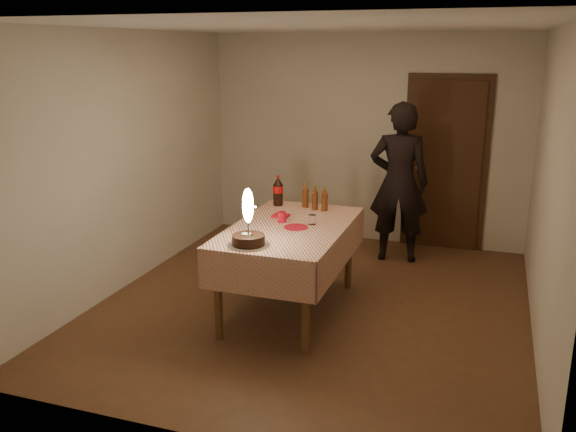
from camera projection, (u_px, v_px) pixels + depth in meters
The scene contains 13 objects.
ground at pixel (313, 304), 5.95m from camera, with size 4.00×4.50×0.01m, color brown.
room_shell at pixel (321, 134), 5.57m from camera, with size 4.04×4.54×2.62m.
dining_table at pixel (290, 237), 5.61m from camera, with size 1.02×1.72×0.84m.
birthday_cake at pixel (248, 231), 5.01m from camera, with size 0.34×0.34×0.48m.
red_plate at pixel (296, 227), 5.53m from camera, with size 0.22×0.22×0.01m, color red.
red_cup at pixel (282, 217), 5.68m from camera, with size 0.08×0.08×0.10m, color #AF0C20.
clear_cup at pixel (312, 220), 5.62m from camera, with size 0.07×0.07×0.09m, color white.
napkin_stack at pixel (281, 216), 5.87m from camera, with size 0.15×0.15×0.02m, color red.
cola_bottle at pixel (278, 191), 6.26m from camera, with size 0.10×0.10×0.32m.
amber_bottle_left at pixel (305, 196), 6.20m from camera, with size 0.06×0.06×0.25m.
amber_bottle_right at pixel (325, 199), 6.06m from camera, with size 0.06×0.06×0.25m.
amber_bottle_mid at pixel (315, 198), 6.10m from camera, with size 0.06×0.06×0.25m.
photographer at pixel (399, 183), 6.97m from camera, with size 0.73×0.53×1.85m.
Camera 1 is at (1.54, -5.29, 2.43)m, focal length 38.00 mm.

